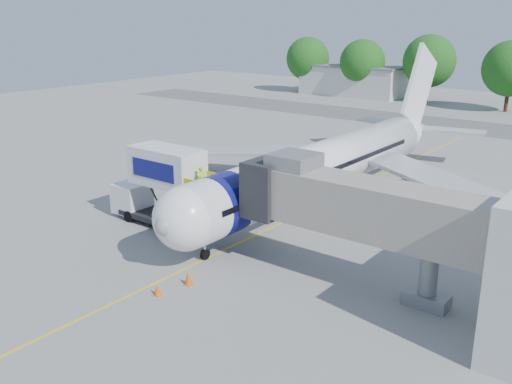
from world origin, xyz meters
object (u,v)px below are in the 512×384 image
Objects in this scene: aircraft at (326,165)px; catering_hiloader at (161,186)px; jet_bridge at (349,205)px; ground_tug at (163,306)px.

aircraft is 4.44× the size of catering_hiloader.
aircraft is 12.77m from catering_hiloader.
jet_bridge is 4.10× the size of ground_tug.
catering_hiloader is (-6.27, -11.12, -0.19)m from aircraft.
jet_bridge is 1.64× the size of catering_hiloader.
catering_hiloader is at bearing -119.42° from aircraft.
aircraft is 13.77m from jet_bridge.
catering_hiloader reaches higher than ground_tug.
aircraft is 2.71× the size of jet_bridge.
jet_bridge is at bearing -54.30° from aircraft.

